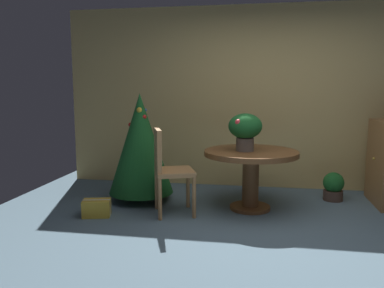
{
  "coord_description": "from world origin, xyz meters",
  "views": [
    {
      "loc": [
        -0.14,
        -3.57,
        1.44
      ],
      "look_at": [
        -0.85,
        0.52,
        0.85
      ],
      "focal_mm": 36.73,
      "sensor_mm": 36.0,
      "label": 1
    }
  ],
  "objects_px": {
    "round_dining_table": "(251,164)",
    "wooden_chair_left": "(168,166)",
    "gift_box_gold": "(97,208)",
    "potted_plant": "(333,186)",
    "holiday_tree": "(141,144)",
    "flower_vase": "(245,128)"
  },
  "relations": [
    {
      "from": "flower_vase",
      "to": "gift_box_gold",
      "type": "distance_m",
      "value": 1.93
    },
    {
      "from": "round_dining_table",
      "to": "potted_plant",
      "type": "height_order",
      "value": "round_dining_table"
    },
    {
      "from": "round_dining_table",
      "to": "gift_box_gold",
      "type": "distance_m",
      "value": 1.85
    },
    {
      "from": "wooden_chair_left",
      "to": "potted_plant",
      "type": "xyz_separation_m",
      "value": [
        1.98,
        0.9,
        -0.38
      ]
    },
    {
      "from": "round_dining_table",
      "to": "holiday_tree",
      "type": "distance_m",
      "value": 1.42
    },
    {
      "from": "flower_vase",
      "to": "potted_plant",
      "type": "bearing_deg",
      "value": 28.11
    },
    {
      "from": "holiday_tree",
      "to": "gift_box_gold",
      "type": "height_order",
      "value": "holiday_tree"
    },
    {
      "from": "gift_box_gold",
      "to": "wooden_chair_left",
      "type": "bearing_deg",
      "value": 16.48
    },
    {
      "from": "round_dining_table",
      "to": "flower_vase",
      "type": "height_order",
      "value": "flower_vase"
    },
    {
      "from": "round_dining_table",
      "to": "holiday_tree",
      "type": "bearing_deg",
      "value": 174.22
    },
    {
      "from": "round_dining_table",
      "to": "potted_plant",
      "type": "bearing_deg",
      "value": 28.14
    },
    {
      "from": "holiday_tree",
      "to": "potted_plant",
      "type": "xyz_separation_m",
      "value": [
        2.44,
        0.42,
        -0.56
      ]
    },
    {
      "from": "round_dining_table",
      "to": "holiday_tree",
      "type": "height_order",
      "value": "holiday_tree"
    },
    {
      "from": "wooden_chair_left",
      "to": "round_dining_table",
      "type": "bearing_deg",
      "value": 20.0
    },
    {
      "from": "flower_vase",
      "to": "wooden_chair_left",
      "type": "height_order",
      "value": "flower_vase"
    },
    {
      "from": "gift_box_gold",
      "to": "potted_plant",
      "type": "bearing_deg",
      "value": 22.29
    },
    {
      "from": "flower_vase",
      "to": "wooden_chair_left",
      "type": "xyz_separation_m",
      "value": [
        -0.86,
        -0.3,
        -0.42
      ]
    },
    {
      "from": "gift_box_gold",
      "to": "potted_plant",
      "type": "distance_m",
      "value": 2.98
    },
    {
      "from": "wooden_chair_left",
      "to": "potted_plant",
      "type": "height_order",
      "value": "wooden_chair_left"
    },
    {
      "from": "gift_box_gold",
      "to": "potted_plant",
      "type": "xyz_separation_m",
      "value": [
        2.75,
        1.13,
        0.09
      ]
    },
    {
      "from": "holiday_tree",
      "to": "gift_box_gold",
      "type": "relative_size",
      "value": 4.03
    },
    {
      "from": "round_dining_table",
      "to": "wooden_chair_left",
      "type": "distance_m",
      "value": 0.99
    }
  ]
}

